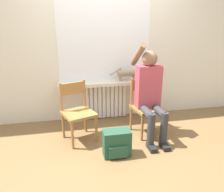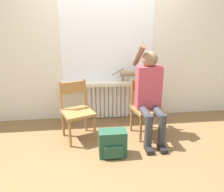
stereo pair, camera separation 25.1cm
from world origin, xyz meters
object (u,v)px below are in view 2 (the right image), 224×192
at_px(chair_left, 77,110).
at_px(chair_right, 146,107).
at_px(backpack, 113,143).
at_px(cat, 131,73).
at_px(person, 150,92).

distance_m(chair_left, chair_right, 1.01).
relative_size(chair_right, backpack, 2.42).
xyz_separation_m(chair_right, backpack, (-0.56, -0.52, -0.26)).
height_order(cat, backpack, cat).
relative_size(chair_left, cat, 1.55).
bearing_deg(backpack, chair_left, 130.50).
xyz_separation_m(chair_right, cat, (-0.12, 0.56, 0.38)).
relative_size(cat, backpack, 1.56).
bearing_deg(cat, backpack, -112.15).
height_order(chair_left, backpack, chair_left).
bearing_deg(chair_right, backpack, -147.11).
distance_m(chair_right, person, 0.27).
relative_size(person, cat, 2.54).
bearing_deg(person, chair_left, 174.28).
height_order(person, cat, person).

